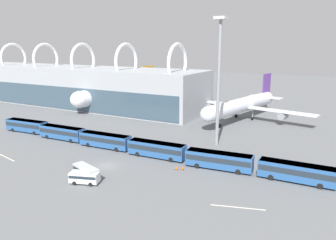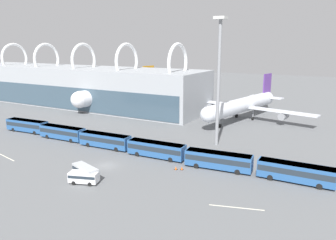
% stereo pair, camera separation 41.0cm
% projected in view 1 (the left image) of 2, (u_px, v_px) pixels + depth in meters
% --- Properties ---
extents(ground_plane, '(440.00, 440.00, 0.00)m').
position_uv_depth(ground_plane, '(107.00, 166.00, 63.92)').
color(ground_plane, slate).
extents(terminal_building, '(117.53, 24.36, 23.85)m').
position_uv_depth(terminal_building, '(65.00, 84.00, 132.00)').
color(terminal_building, '#9EA3A8').
rests_on(terminal_building, ground_plane).
extents(airliner_at_gate_near, '(37.92, 40.82, 14.76)m').
position_uv_depth(airliner_at_gate_near, '(120.00, 94.00, 123.48)').
color(airliner_at_gate_near, white).
rests_on(airliner_at_gate_near, ground_plane).
extents(airliner_at_gate_far, '(44.34, 42.95, 13.37)m').
position_uv_depth(airliner_at_gate_far, '(244.00, 104.00, 103.05)').
color(airliner_at_gate_far, silver).
rests_on(airliner_at_gate_far, ground_plane).
extents(shuttle_bus_0, '(12.85, 3.70, 3.28)m').
position_uv_depth(shuttle_bus_0, '(27.00, 125.00, 88.23)').
color(shuttle_bus_0, '#285693').
rests_on(shuttle_bus_0, ground_plane).
extents(shuttle_bus_1, '(12.78, 3.27, 3.28)m').
position_uv_depth(shuttle_bus_1, '(62.00, 132.00, 81.37)').
color(shuttle_bus_1, '#285693').
rests_on(shuttle_bus_1, ground_plane).
extents(shuttle_bus_2, '(12.80, 3.42, 3.28)m').
position_uv_depth(shuttle_bus_2, '(105.00, 140.00, 74.80)').
color(shuttle_bus_2, '#285693').
rests_on(shuttle_bus_2, ground_plane).
extents(shuttle_bus_3, '(12.79, 3.33, 3.28)m').
position_uv_depth(shuttle_bus_3, '(157.00, 149.00, 68.39)').
color(shuttle_bus_3, '#285693').
rests_on(shuttle_bus_3, ground_plane).
extents(shuttle_bus_4, '(12.88, 3.93, 3.28)m').
position_uv_depth(shuttle_bus_4, '(219.00, 159.00, 61.95)').
color(shuttle_bus_4, '#285693').
rests_on(shuttle_bus_4, ground_plane).
extents(shuttle_bus_5, '(12.72, 3.00, 3.28)m').
position_uv_depth(shuttle_bus_5, '(296.00, 171.00, 56.15)').
color(shuttle_bus_5, '#285693').
rests_on(shuttle_bus_5, ground_plane).
extents(service_van_foreground, '(6.27, 3.67, 2.42)m').
position_uv_depth(service_van_foreground, '(86.00, 172.00, 57.26)').
color(service_van_foreground, '#B2B7BC').
rests_on(service_van_foreground, ground_plane).
extents(service_van_crossing, '(5.38, 3.57, 2.00)m').
position_uv_depth(service_van_crossing, '(85.00, 177.00, 55.63)').
color(service_van_crossing, silver).
rests_on(service_van_crossing, ground_plane).
extents(floodlight_mast, '(2.53, 2.53, 29.13)m').
position_uv_depth(floodlight_mast, '(219.00, 72.00, 73.60)').
color(floodlight_mast, gray).
rests_on(floodlight_mast, ground_plane).
extents(lane_stripe_0, '(7.65, 2.48, 0.01)m').
position_uv_depth(lane_stripe_0, '(238.00, 207.00, 47.65)').
color(lane_stripe_0, silver).
rests_on(lane_stripe_0, ground_plane).
extents(lane_stripe_1, '(11.61, 2.63, 0.01)m').
position_uv_depth(lane_stripe_1, '(2.00, 155.00, 70.20)').
color(lane_stripe_1, silver).
rests_on(lane_stripe_1, ground_plane).
extents(lane_stripe_2, '(10.88, 4.62, 0.01)m').
position_uv_depth(lane_stripe_2, '(189.00, 155.00, 70.40)').
color(lane_stripe_2, silver).
rests_on(lane_stripe_2, ground_plane).
extents(traffic_cone_0, '(0.53, 0.53, 0.67)m').
position_uv_depth(traffic_cone_0, '(183.00, 168.00, 61.92)').
color(traffic_cone_0, black).
rests_on(traffic_cone_0, ground_plane).
extents(traffic_cone_1, '(0.58, 0.58, 0.63)m').
position_uv_depth(traffic_cone_1, '(176.00, 168.00, 62.00)').
color(traffic_cone_1, black).
rests_on(traffic_cone_1, ground_plane).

